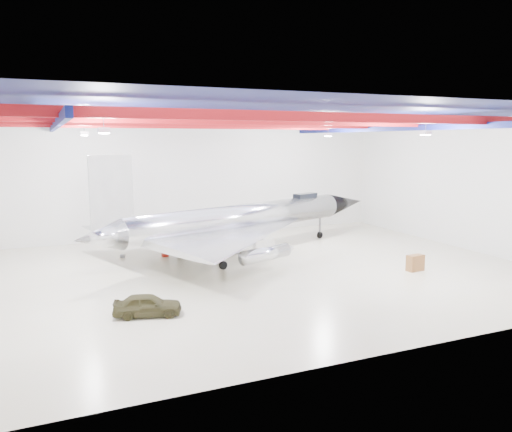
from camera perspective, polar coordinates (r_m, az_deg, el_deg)
name	(u,v)px	position (r m, az deg, el deg)	size (l,w,h in m)	color
floor	(247,272)	(35.39, -0.99, -6.43)	(40.00, 40.00, 0.00)	beige
wall_back	(188,179)	(48.54, -7.73, 4.20)	(40.00, 40.00, 0.00)	silver
wall_right	(466,185)	(45.79, 22.89, 3.33)	(30.00, 30.00, 0.00)	silver
ceiling	(247,113)	(34.22, -1.04, 11.65)	(40.00, 40.00, 0.00)	#0A0F38
ceiling_structure	(247,124)	(34.19, -1.04, 10.52)	(39.50, 29.50, 1.08)	maroon
jet_aircraft	(242,221)	(40.36, -1.56, -0.61)	(29.22, 22.17, 8.28)	silver
jeep	(147,305)	(27.34, -12.30, -9.90)	(1.43, 3.55, 1.21)	#37331B
desk	(415,263)	(37.35, 17.74, -5.13)	(1.26, 0.63, 1.15)	brown
toolbox_red	(165,254)	(40.66, -10.34, -4.33)	(0.49, 0.39, 0.34)	#9F190F
engine_drum	(220,259)	(38.45, -4.14, -4.92)	(0.44, 0.44, 0.40)	#59595B
parts_bin	(221,244)	(43.75, -4.03, -3.19)	(0.69, 0.55, 0.48)	olive
crate_small	(123,256)	(41.05, -15.01, -4.44)	(0.34, 0.27, 0.24)	#59595B
tool_chest	(283,248)	(42.57, 3.08, -3.62)	(0.38, 0.38, 0.34)	#9F190F
oil_barrel	(231,249)	(41.66, -2.84, -3.83)	(0.59, 0.47, 0.42)	olive
spares_box	(260,243)	(44.34, 0.50, -3.09)	(0.41, 0.41, 0.37)	#59595B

